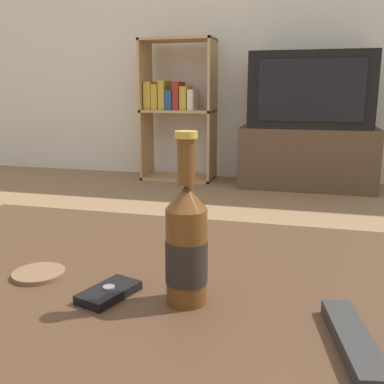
# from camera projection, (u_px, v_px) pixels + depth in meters

# --- Properties ---
(back_wall) EXTENTS (8.00, 0.05, 2.60)m
(back_wall) POSITION_uv_depth(u_px,v_px,m) (276.00, 12.00, 3.45)
(back_wall) COLOR beige
(back_wall) RESTS_ON ground_plane
(coffee_table) EXTENTS (1.02, 0.70, 0.41)m
(coffee_table) POSITION_uv_depth(u_px,v_px,m) (124.00, 302.00, 0.81)
(coffee_table) COLOR #422B1C
(coffee_table) RESTS_ON ground_plane
(tv_stand) EXTENTS (0.99, 0.42, 0.45)m
(tv_stand) POSITION_uv_depth(u_px,v_px,m) (307.00, 158.00, 3.35)
(tv_stand) COLOR #4C3828
(tv_stand) RESTS_ON ground_plane
(television) EXTENTS (0.86, 0.43, 0.53)m
(television) POSITION_uv_depth(u_px,v_px,m) (311.00, 90.00, 3.23)
(television) COLOR black
(television) RESTS_ON tv_stand
(bookshelf) EXTENTS (0.58, 0.30, 1.11)m
(bookshelf) POSITION_uv_depth(u_px,v_px,m) (175.00, 106.00, 3.59)
(bookshelf) COLOR tan
(bookshelf) RESTS_ON ground_plane
(beer_bottle) EXTENTS (0.06, 0.06, 0.26)m
(beer_bottle) POSITION_uv_depth(u_px,v_px,m) (186.00, 244.00, 0.66)
(beer_bottle) COLOR #563314
(beer_bottle) RESTS_ON coffee_table
(cell_phone) EXTENTS (0.08, 0.11, 0.02)m
(cell_phone) POSITION_uv_depth(u_px,v_px,m) (109.00, 292.00, 0.70)
(cell_phone) COLOR black
(cell_phone) RESTS_ON coffee_table
(remote_control) EXTENTS (0.07, 0.19, 0.02)m
(remote_control) POSITION_uv_depth(u_px,v_px,m) (353.00, 341.00, 0.56)
(remote_control) COLOR #282828
(remote_control) RESTS_ON coffee_table
(coaster) EXTENTS (0.09, 0.09, 0.01)m
(coaster) POSITION_uv_depth(u_px,v_px,m) (39.00, 274.00, 0.77)
(coaster) COLOR brown
(coaster) RESTS_ON coffee_table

